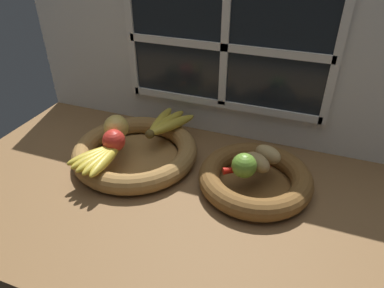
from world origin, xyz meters
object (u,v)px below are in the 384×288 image
(apple_red_front, at_px, (114,141))
(potato_back, at_px, (268,154))
(fruit_bowl_left, at_px, (135,152))
(banana_bunch_front, at_px, (100,157))
(chili_pepper, at_px, (248,169))
(lime_near, at_px, (244,166))
(potato_large, at_px, (257,162))
(fruit_bowl_right, at_px, (255,178))
(banana_bunch_back, at_px, (166,123))
(apple_golden_left, at_px, (116,127))

(apple_red_front, relative_size, potato_back, 0.85)
(fruit_bowl_left, bearing_deg, banana_bunch_front, -109.99)
(chili_pepper, bearing_deg, lime_near, -138.70)
(potato_large, height_order, chili_pepper, potato_large)
(lime_near, distance_m, chili_pepper, 0.03)
(fruit_bowl_right, bearing_deg, potato_back, 65.56)
(banana_bunch_front, height_order, potato_large, potato_large)
(fruit_bowl_right, height_order, banana_bunch_back, banana_bunch_back)
(banana_bunch_front, relative_size, lime_near, 2.55)
(lime_near, bearing_deg, fruit_bowl_left, 173.38)
(potato_back, relative_size, lime_near, 1.18)
(banana_bunch_front, bearing_deg, banana_bunch_back, 68.64)
(fruit_bowl_left, xyz_separation_m, lime_near, (0.35, -0.04, 0.07))
(apple_golden_left, xyz_separation_m, banana_bunch_front, (0.02, -0.13, -0.02))
(apple_golden_left, height_order, chili_pepper, apple_golden_left)
(banana_bunch_front, distance_m, lime_near, 0.40)
(banana_bunch_front, bearing_deg, potato_large, 16.01)
(fruit_bowl_right, height_order, banana_bunch_front, banana_bunch_front)
(fruit_bowl_right, distance_m, potato_back, 0.08)
(apple_red_front, relative_size, banana_bunch_front, 0.39)
(fruit_bowl_right, xyz_separation_m, potato_large, (-0.00, 0.00, 0.06))
(banana_bunch_back, bearing_deg, lime_near, -28.80)
(apple_golden_left, relative_size, potato_large, 0.92)
(apple_golden_left, bearing_deg, potato_large, -1.21)
(fruit_bowl_left, relative_size, potato_back, 4.85)
(fruit_bowl_left, height_order, chili_pepper, chili_pepper)
(apple_red_front, xyz_separation_m, potato_back, (0.43, 0.10, -0.01))
(chili_pepper, bearing_deg, fruit_bowl_right, 12.82)
(potato_large, xyz_separation_m, lime_near, (-0.03, -0.04, 0.01))
(lime_near, height_order, chili_pepper, lime_near)
(banana_bunch_back, xyz_separation_m, chili_pepper, (0.31, -0.14, -0.01))
(potato_large, bearing_deg, apple_red_front, -172.59)
(potato_back, height_order, lime_near, lime_near)
(apple_red_front, xyz_separation_m, chili_pepper, (0.39, 0.04, -0.02))
(apple_golden_left, bearing_deg, banana_bunch_back, 44.42)
(fruit_bowl_right, distance_m, chili_pepper, 0.05)
(chili_pepper, bearing_deg, banana_bunch_front, 165.07)
(fruit_bowl_right, distance_m, apple_golden_left, 0.45)
(apple_red_front, height_order, potato_large, apple_red_front)
(fruit_bowl_right, xyz_separation_m, lime_near, (-0.03, -0.04, 0.07))
(banana_bunch_front, bearing_deg, apple_golden_left, 99.12)
(apple_red_front, relative_size, banana_bunch_back, 0.34)
(fruit_bowl_left, xyz_separation_m, apple_golden_left, (-0.06, 0.01, 0.07))
(banana_bunch_front, distance_m, banana_bunch_back, 0.26)
(apple_red_front, height_order, lime_near, same)
(apple_red_front, distance_m, chili_pepper, 0.40)
(apple_red_front, height_order, banana_bunch_back, apple_red_front)
(fruit_bowl_left, bearing_deg, lime_near, -6.62)
(lime_near, relative_size, chili_pepper, 0.48)
(apple_red_front, xyz_separation_m, banana_bunch_back, (0.09, 0.18, -0.02))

